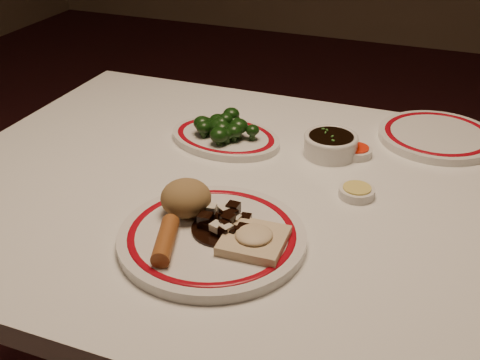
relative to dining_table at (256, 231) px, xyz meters
name	(u,v)px	position (x,y,z in m)	size (l,w,h in m)	color
dining_table	(256,231)	(0.00, 0.00, 0.00)	(1.20, 0.90, 0.75)	white
main_plate	(212,237)	(-0.01, -0.18, 0.10)	(0.36, 0.36, 0.02)	silver
rice_mound	(186,198)	(-0.07, -0.15, 0.14)	(0.08, 0.08, 0.06)	olive
spring_roll	(166,240)	(-0.06, -0.24, 0.12)	(0.03, 0.03, 0.10)	#9F5827
fried_wonton	(254,239)	(0.06, -0.19, 0.12)	(0.10, 0.10, 0.03)	beige
stirfry_heap	(226,223)	(0.01, -0.16, 0.12)	(0.10, 0.10, 0.03)	black
broccoli_plate	(225,138)	(-0.13, 0.16, 0.10)	(0.27, 0.24, 0.02)	silver
broccoli_pile	(222,125)	(-0.13, 0.15, 0.13)	(0.14, 0.10, 0.05)	#23471C
soy_bowl	(331,145)	(0.09, 0.18, 0.11)	(0.11, 0.11, 0.04)	silver
sweet_sour_dish	(356,151)	(0.14, 0.20, 0.10)	(0.06, 0.06, 0.02)	silver
mustard_dish	(357,192)	(0.17, 0.04, 0.10)	(0.06, 0.06, 0.02)	silver
far_plate	(437,136)	(0.28, 0.33, 0.10)	(0.29, 0.29, 0.02)	silver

